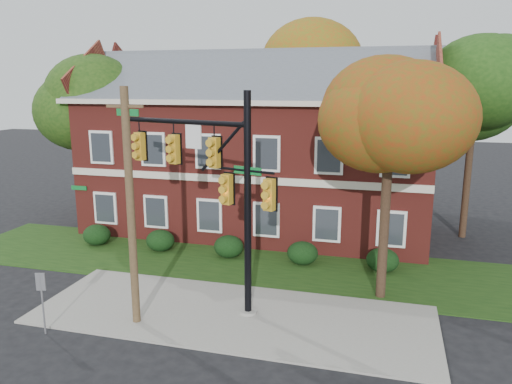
% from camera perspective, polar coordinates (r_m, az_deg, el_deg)
% --- Properties ---
extents(ground, '(120.00, 120.00, 0.00)m').
position_cam_1_polar(ground, '(17.28, -3.81, -15.35)').
color(ground, black).
rests_on(ground, ground).
extents(sidewalk, '(14.00, 5.00, 0.08)m').
position_cam_1_polar(sidewalk, '(18.10, -2.76, -13.82)').
color(sidewalk, gray).
rests_on(sidewalk, ground).
extents(grass_strip, '(30.00, 6.00, 0.04)m').
position_cam_1_polar(grass_strip, '(22.52, 1.20, -8.45)').
color(grass_strip, '#193811').
rests_on(grass_strip, ground).
extents(apartment_building, '(18.80, 8.80, 9.74)m').
position_cam_1_polar(apartment_building, '(27.48, 0.21, 6.04)').
color(apartment_building, maroon).
rests_on(apartment_building, ground).
extents(hedge_far_left, '(1.40, 1.26, 1.05)m').
position_cam_1_polar(hedge_far_left, '(26.47, -17.73, -4.68)').
color(hedge_far_left, black).
rests_on(hedge_far_left, ground).
extents(hedge_left, '(1.40, 1.26, 1.05)m').
position_cam_1_polar(hedge_left, '(24.79, -10.88, -5.46)').
color(hedge_left, black).
rests_on(hedge_left, ground).
extents(hedge_center, '(1.40, 1.26, 1.05)m').
position_cam_1_polar(hedge_center, '(23.51, -3.14, -6.24)').
color(hedge_center, black).
rests_on(hedge_center, ground).
extents(hedge_right, '(1.40, 1.26, 1.05)m').
position_cam_1_polar(hedge_right, '(22.70, 5.34, -6.97)').
color(hedge_right, black).
rests_on(hedge_right, ground).
extents(hedge_far_right, '(1.40, 1.26, 1.05)m').
position_cam_1_polar(hedge_far_right, '(22.42, 14.26, -7.56)').
color(hedge_far_right, black).
rests_on(hedge_far_right, ground).
extents(tree_near_right, '(4.50, 4.25, 8.58)m').
position_cam_1_polar(tree_near_right, '(18.34, 15.79, 7.67)').
color(tree_near_right, black).
rests_on(tree_near_right, ground).
extents(tree_left_rear, '(5.40, 5.10, 8.88)m').
position_cam_1_polar(tree_left_rear, '(30.37, -18.64, 9.21)').
color(tree_left_rear, black).
rests_on(tree_left_rear, ground).
extents(tree_right_rear, '(6.30, 5.95, 10.62)m').
position_cam_1_polar(tree_right_rear, '(27.57, 24.59, 11.49)').
color(tree_right_rear, black).
rests_on(tree_right_rear, ground).
extents(tree_far_rear, '(6.84, 6.46, 11.52)m').
position_cam_1_polar(tree_far_rear, '(34.71, 5.87, 13.68)').
color(tree_far_rear, black).
rests_on(tree_far_rear, ground).
extents(traffic_signal, '(6.77, 2.09, 7.80)m').
position_cam_1_polar(traffic_signal, '(17.37, -4.89, 1.76)').
color(traffic_signal, gray).
rests_on(traffic_signal, ground).
extents(utility_pole, '(1.24, 0.27, 7.93)m').
position_cam_1_polar(utility_pole, '(16.68, -14.14, -1.90)').
color(utility_pole, '#4A3822').
rests_on(utility_pole, ground).
extents(sign_post, '(0.30, 0.11, 2.10)m').
position_cam_1_polar(sign_post, '(17.73, -23.30, -10.54)').
color(sign_post, slate).
rests_on(sign_post, ground).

